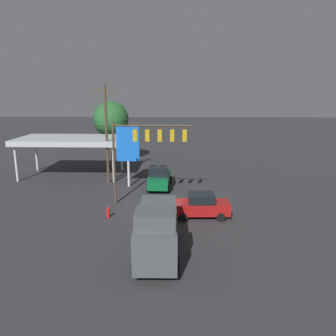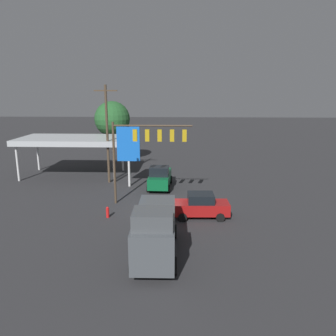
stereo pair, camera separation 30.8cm
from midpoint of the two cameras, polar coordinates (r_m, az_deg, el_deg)
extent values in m
plane|color=#2D2D30|center=(27.94, 0.15, -6.98)|extent=(200.00, 200.00, 0.00)
cylinder|color=#473828|center=(28.50, -9.03, 0.76)|extent=(0.20, 0.20, 7.15)
cylinder|color=#473828|center=(27.52, -2.40, 7.38)|extent=(6.66, 0.14, 0.14)
cube|color=#B79314|center=(27.77, -5.45, 5.68)|extent=(0.36, 0.28, 1.00)
sphere|color=#360505|center=(27.92, -5.41, 6.34)|extent=(0.22, 0.22, 0.22)
sphere|color=#392305|center=(27.95, -5.40, 5.73)|extent=(0.22, 0.22, 0.22)
sphere|color=#41FF6B|center=(27.99, -5.38, 5.12)|extent=(0.22, 0.22, 0.22)
cube|color=#B79314|center=(27.65, -3.30, 5.69)|extent=(0.36, 0.28, 1.00)
sphere|color=#360505|center=(27.80, -3.27, 6.35)|extent=(0.22, 0.22, 0.22)
sphere|color=#392305|center=(27.83, -3.26, 5.74)|extent=(0.22, 0.22, 0.22)
sphere|color=#41FF6B|center=(27.88, -3.26, 5.13)|extent=(0.22, 0.22, 0.22)
cube|color=#B79314|center=(27.57, -1.14, 5.69)|extent=(0.36, 0.28, 1.00)
sphere|color=#360505|center=(27.72, -1.12, 6.35)|extent=(0.22, 0.22, 0.22)
sphere|color=#392305|center=(27.75, -1.12, 5.74)|extent=(0.22, 0.22, 0.22)
sphere|color=#41FF6B|center=(27.79, -1.11, 5.12)|extent=(0.22, 0.22, 0.22)
cube|color=#B79314|center=(27.53, 1.03, 5.67)|extent=(0.36, 0.28, 1.00)
sphere|color=#360505|center=(27.67, 1.04, 6.34)|extent=(0.22, 0.22, 0.22)
sphere|color=#392305|center=(27.71, 1.04, 5.72)|extent=(0.22, 0.22, 0.22)
sphere|color=#41FF6B|center=(27.75, 1.04, 5.11)|extent=(0.22, 0.22, 0.22)
cube|color=#B79314|center=(27.52, 3.21, 5.65)|extent=(0.36, 0.28, 1.00)
sphere|color=#360505|center=(27.67, 3.21, 6.32)|extent=(0.22, 0.22, 0.22)
sphere|color=#392305|center=(27.71, 3.20, 5.70)|extent=(0.22, 0.22, 0.22)
sphere|color=#41FF6B|center=(27.75, 3.19, 5.09)|extent=(0.22, 0.22, 0.22)
cylinder|color=#473828|center=(35.16, -10.27, 5.67)|extent=(0.26, 0.26, 10.32)
cube|color=#473828|center=(34.87, -10.58, 13.11)|extent=(2.40, 0.14, 0.14)
cube|color=#B2B7BC|center=(39.18, -16.17, 4.72)|extent=(11.84, 6.41, 0.60)
cube|color=red|center=(42.22, -14.81, 5.39)|extent=(11.84, 0.06, 0.36)
cylinder|color=silver|center=(40.74, -7.70, 2.22)|extent=(0.24, 0.24, 3.91)
cylinder|color=silver|center=(43.85, -21.53, 2.19)|extent=(0.24, 0.24, 3.91)
cylinder|color=silver|center=(35.73, -9.12, 0.62)|extent=(0.24, 0.24, 3.91)
cylinder|color=silver|center=(39.24, -24.54, 0.71)|extent=(0.24, 0.24, 3.91)
cylinder|color=silver|center=(33.64, -6.59, 1.91)|extent=(0.24, 0.24, 6.20)
cube|color=blue|center=(33.41, -6.66, 4.18)|extent=(2.32, 0.24, 3.50)
cube|color=black|center=(33.53, -6.62, 4.21)|extent=(1.63, 0.04, 1.23)
cube|color=maroon|center=(25.89, 6.02, -6.89)|extent=(4.46, 1.95, 0.90)
cube|color=black|center=(25.63, 6.07, -5.21)|extent=(2.06, 1.73, 0.70)
cylinder|color=black|center=(25.09, 2.92, -8.60)|extent=(0.67, 0.24, 0.66)
cylinder|color=black|center=(26.81, 2.74, -7.14)|extent=(0.67, 0.24, 0.66)
cylinder|color=black|center=(25.38, 9.45, -8.51)|extent=(0.67, 0.24, 0.66)
cylinder|color=black|center=(27.08, 8.85, -7.07)|extent=(0.67, 0.24, 0.66)
cube|color=#0C592D|center=(33.51, -1.13, -1.83)|extent=(2.15, 5.26, 1.10)
cube|color=black|center=(32.39, -1.28, -0.53)|extent=(1.89, 1.65, 0.90)
cylinder|color=black|center=(31.96, 0.42, -3.60)|extent=(0.24, 0.81, 0.80)
cylinder|color=black|center=(32.15, -3.21, -3.52)|extent=(0.24, 0.81, 0.80)
cylinder|color=black|center=(35.20, 0.77, -2.01)|extent=(0.24, 0.81, 0.80)
cylinder|color=black|center=(35.37, -2.53, -1.95)|extent=(0.24, 0.81, 0.80)
cube|color=#474C51|center=(19.88, -1.75, -10.73)|extent=(2.43, 6.84, 2.20)
cube|color=#45494E|center=(17.35, -2.15, -8.86)|extent=(2.15, 1.84, 0.90)
cylinder|color=black|center=(18.39, 1.71, -16.70)|extent=(0.24, 0.96, 0.96)
cylinder|color=black|center=(18.51, -5.87, -16.55)|extent=(0.24, 0.96, 0.96)
cylinder|color=black|center=(22.33, 1.62, -11.03)|extent=(0.24, 0.96, 0.96)
cylinder|color=black|center=(22.43, -4.48, -10.95)|extent=(0.24, 0.96, 0.96)
cylinder|color=#4C331E|center=(45.06, -9.29, 3.54)|extent=(0.36, 0.36, 4.41)
sphere|color=#235628|center=(44.58, -9.48, 8.42)|extent=(4.69, 4.69, 4.69)
cylinder|color=red|center=(26.23, -10.14, -7.76)|extent=(0.24, 0.24, 0.70)
sphere|color=red|center=(26.09, -10.17, -6.90)|extent=(0.22, 0.22, 0.22)
camera|label=1|loc=(0.15, -89.70, 0.07)|focal=35.00mm
camera|label=2|loc=(0.15, 90.30, -0.07)|focal=35.00mm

